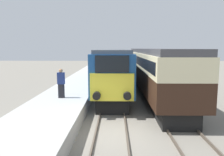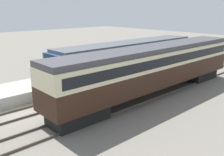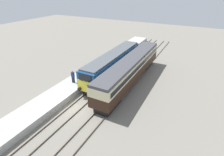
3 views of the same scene
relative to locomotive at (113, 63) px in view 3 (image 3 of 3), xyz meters
The scene contains 7 objects.
ground_plane 10.38m from the locomotive, 90.00° to the right, with size 120.00×120.00×0.00m, color slate.
platform_left 4.32m from the locomotive, 146.97° to the right, with size 3.50×50.00×0.83m.
rails_near_track 5.56m from the locomotive, 90.00° to the right, with size 1.51×60.00×0.14m.
rails_far_track 6.52m from the locomotive, 56.54° to the right, with size 1.50×60.00×0.14m.
locomotive is the anchor object (origin of this frame).
passenger_carriage 3.52m from the locomotive, 14.35° to the right, with size 2.75×18.79×3.94m.
person_on_platform 7.06m from the locomotive, 117.57° to the right, with size 0.44×0.26×1.87m.
Camera 3 is at (11.95, -13.09, 13.11)m, focal length 28.00 mm.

